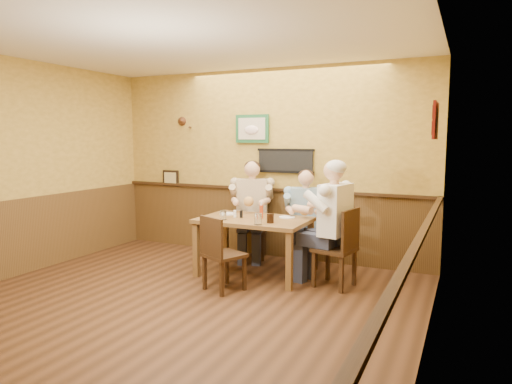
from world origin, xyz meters
TOP-DOWN VIEW (x-y plane):
  - room at (0.13, 0.17)m, footprint 5.02×5.03m
  - dining_table at (0.29, 1.50)m, footprint 1.40×0.90m
  - chair_back_left at (-0.10, 2.25)m, footprint 0.54×0.54m
  - chair_back_right at (0.76, 2.18)m, footprint 0.49×0.49m
  - chair_right_end at (1.37, 1.49)m, footprint 0.52×0.52m
  - chair_near_side at (0.23, 0.81)m, footprint 0.54×0.54m
  - diner_tan_shirt at (-0.10, 2.25)m, footprint 0.77×0.77m
  - diner_blue_polo at (0.76, 2.18)m, footprint 0.70×0.70m
  - diner_white_elder at (1.37, 1.49)m, footprint 0.74×0.74m
  - water_glass_left at (-0.02, 1.24)m, footprint 0.10×0.10m
  - water_glass_mid at (0.52, 1.12)m, footprint 0.11×0.11m
  - cola_tumbler at (0.61, 1.29)m, footprint 0.10×0.10m
  - hot_sauce_bottle at (0.38, 1.53)m, footprint 0.05×0.05m
  - salt_shaker at (0.04, 1.45)m, footprint 0.05×0.05m
  - pepper_shaker at (0.12, 1.46)m, footprint 0.05×0.05m
  - plate_far_left at (-0.17, 1.63)m, footprint 0.24×0.24m
  - plate_far_right at (0.66, 1.72)m, footprint 0.26×0.26m

SIDE VIEW (x-z plane):
  - chair_back_right at x=0.76m, z-range 0.00..0.85m
  - chair_near_side at x=0.23m, z-range 0.00..0.89m
  - chair_back_left at x=-0.10m, z-range 0.00..0.91m
  - chair_right_end at x=1.37m, z-range 0.00..0.96m
  - diner_blue_polo at x=0.76m, z-range 0.00..1.21m
  - diner_tan_shirt at x=-0.10m, z-range 0.00..1.30m
  - dining_table at x=0.29m, z-range 0.28..1.03m
  - diner_white_elder at x=1.37m, z-range 0.00..1.37m
  - plate_far_right at x=0.66m, z-range 0.75..0.76m
  - plate_far_left at x=-0.17m, z-range 0.75..0.76m
  - salt_shaker at x=0.04m, z-range 0.75..0.85m
  - pepper_shaker at x=0.12m, z-range 0.75..0.85m
  - cola_tumbler at x=0.61m, z-range 0.75..0.86m
  - water_glass_left at x=-0.02m, z-range 0.75..0.87m
  - water_glass_mid at x=0.52m, z-range 0.75..0.88m
  - hot_sauce_bottle at x=0.38m, z-range 0.75..0.94m
  - room at x=0.13m, z-range 0.28..3.09m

